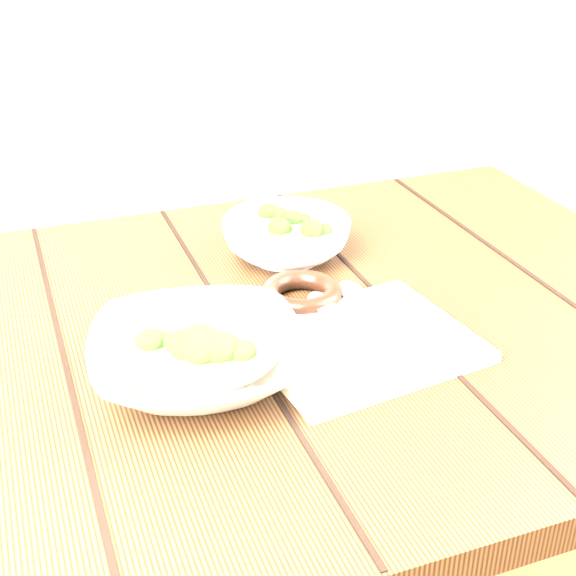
{
  "coord_description": "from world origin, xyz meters",
  "views": [
    {
      "loc": [
        -0.25,
        -0.79,
        1.25
      ],
      "look_at": [
        0.04,
        -0.01,
        0.8
      ],
      "focal_mm": 50.0,
      "sensor_mm": 36.0,
      "label": 1
    }
  ],
  "objects_px": {
    "napkin": "(361,343)",
    "soup_bowl_back": "(286,237)",
    "table": "(254,408)",
    "soup_bowl_front": "(197,356)",
    "trivet": "(301,294)"
  },
  "relations": [
    {
      "from": "table",
      "to": "napkin",
      "type": "relative_size",
      "value": 4.93
    },
    {
      "from": "soup_bowl_back",
      "to": "napkin",
      "type": "distance_m",
      "value": 0.26
    },
    {
      "from": "soup_bowl_front",
      "to": "soup_bowl_back",
      "type": "xyz_separation_m",
      "value": [
        0.2,
        0.25,
        -0.0
      ]
    },
    {
      "from": "soup_bowl_back",
      "to": "napkin",
      "type": "bearing_deg",
      "value": -90.96
    },
    {
      "from": "soup_bowl_front",
      "to": "soup_bowl_back",
      "type": "relative_size",
      "value": 1.15
    },
    {
      "from": "soup_bowl_front",
      "to": "trivet",
      "type": "xyz_separation_m",
      "value": [
        0.17,
        0.12,
        -0.02
      ]
    },
    {
      "from": "table",
      "to": "soup_bowl_front",
      "type": "height_order",
      "value": "soup_bowl_front"
    },
    {
      "from": "soup_bowl_back",
      "to": "napkin",
      "type": "xyz_separation_m",
      "value": [
        -0.0,
        -0.26,
        -0.02
      ]
    },
    {
      "from": "table",
      "to": "trivet",
      "type": "xyz_separation_m",
      "value": [
        0.08,
        0.04,
        0.13
      ]
    },
    {
      "from": "trivet",
      "to": "soup_bowl_back",
      "type": "bearing_deg",
      "value": 77.41
    },
    {
      "from": "napkin",
      "to": "soup_bowl_front",
      "type": "bearing_deg",
      "value": 171.5
    },
    {
      "from": "soup_bowl_back",
      "to": "soup_bowl_front",
      "type": "bearing_deg",
      "value": -127.7
    },
    {
      "from": "soup_bowl_back",
      "to": "table",
      "type": "bearing_deg",
      "value": -122.48
    },
    {
      "from": "napkin",
      "to": "soup_bowl_back",
      "type": "bearing_deg",
      "value": 81.71
    },
    {
      "from": "soup_bowl_front",
      "to": "napkin",
      "type": "xyz_separation_m",
      "value": [
        0.19,
        -0.0,
        -0.02
      ]
    }
  ]
}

